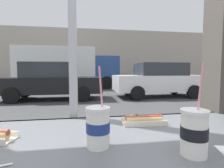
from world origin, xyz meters
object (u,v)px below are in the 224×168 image
parked_car_black (51,81)px  hotdog_tray_near (144,120)px  soda_cup_left (98,126)px  soda_cup_right (194,132)px  parked_car_white (159,80)px  box_truck (67,66)px

parked_car_black → hotdog_tray_near: bearing=-76.9°
soda_cup_left → soda_cup_right: bearing=-20.7°
parked_car_white → box_truck: size_ratio=0.61×
hotdog_tray_near → box_truck: (-1.45, 12.49, 0.59)m
parked_car_white → box_truck: (-4.87, 5.09, 0.76)m
soda_cup_right → hotdog_tray_near: 0.38m
soda_cup_left → parked_car_white: bearing=64.2°
soda_cup_left → soda_cup_right: size_ratio=0.98×
box_truck → parked_car_black: bearing=-93.1°
hotdog_tray_near → box_truck: 12.59m
hotdog_tray_near → parked_car_white: size_ratio=0.06×
parked_car_black → parked_car_white: bearing=0.0°
soda_cup_right → box_truck: bearing=96.6°
soda_cup_right → hotdog_tray_near: soda_cup_right is taller
parked_car_black → soda_cup_right: bearing=-77.2°
soda_cup_right → hotdog_tray_near: (-0.05, 0.38, -0.06)m
parked_car_white → soda_cup_left: bearing=-115.8°
parked_car_black → box_truck: 5.16m
hotdog_tray_near → parked_car_black: (-1.72, 7.40, -0.19)m
soda_cup_left → box_truck: 12.81m
soda_cup_left → parked_car_black: parked_car_black is taller
hotdog_tray_near → box_truck: size_ratio=0.03×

